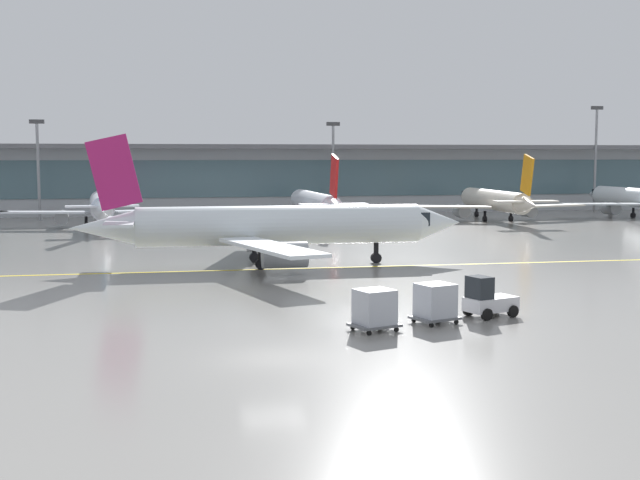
# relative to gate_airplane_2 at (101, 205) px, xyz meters

# --- Properties ---
(ground_plane) EXTENTS (400.00, 400.00, 0.00)m
(ground_plane) POSITION_rel_gate_airplane_2_xyz_m (10.28, -65.19, -2.48)
(ground_plane) COLOR gray
(taxiway_centreline_stripe) EXTENTS (110.00, 1.30, 0.01)m
(taxiway_centreline_stripe) POSITION_rel_gate_airplane_2_xyz_m (14.89, -38.96, -2.48)
(taxiway_centreline_stripe) COLOR yellow
(taxiway_centreline_stripe) RESTS_ON ground_plane
(terminal_concourse) EXTENTS (177.79, 11.00, 9.60)m
(terminal_concourse) POSITION_rel_gate_airplane_2_xyz_m (10.28, 20.78, 2.44)
(terminal_concourse) COLOR #B2B7BC
(terminal_concourse) RESTS_ON ground_plane
(gate_airplane_2) EXTENTS (23.20, 25.01, 8.28)m
(gate_airplane_2) POSITION_rel_gate_airplane_2_xyz_m (0.00, 0.00, 0.00)
(gate_airplane_2) COLOR silver
(gate_airplane_2) RESTS_ON ground_plane
(gate_airplane_3) EXTENTS (23.25, 24.94, 8.28)m
(gate_airplane_3) POSITION_rel_gate_airplane_2_xyz_m (24.40, -1.55, 0.00)
(gate_airplane_3) COLOR silver
(gate_airplane_3) RESTS_ON ground_plane
(gate_airplane_4) EXTENTS (23.24, 24.98, 8.28)m
(gate_airplane_4) POSITION_rel_gate_airplane_2_xyz_m (47.50, -0.01, 0.00)
(gate_airplane_4) COLOR silver
(gate_airplane_4) RESTS_ON ground_plane
(gate_airplane_5) EXTENTS (23.23, 24.98, 8.28)m
(gate_airplane_5) POSITION_rel_gate_airplane_2_xyz_m (68.80, 2.21, 0.00)
(gate_airplane_5) COLOR white
(gate_airplane_5) RESTS_ON ground_plane
(taxiing_regional_jet) EXTENTS (29.03, 27.08, 9.64)m
(taxiing_regional_jet) POSITION_rel_gate_airplane_2_xyz_m (14.52, -36.96, 0.41)
(taxiing_regional_jet) COLOR white
(taxiing_regional_jet) RESTS_ON ground_plane
(baggage_tug) EXTENTS (2.91, 2.26, 2.10)m
(baggage_tug) POSITION_rel_gate_airplane_2_xyz_m (22.11, -58.75, -1.59)
(baggage_tug) COLOR silver
(baggage_tug) RESTS_ON ground_plane
(cargo_dolly_lead) EXTENTS (2.50, 2.18, 1.94)m
(cargo_dolly_lead) POSITION_rel_gate_airplane_2_xyz_m (18.99, -59.79, -1.43)
(cargo_dolly_lead) COLOR #595B60
(cargo_dolly_lead) RESTS_ON ground_plane
(cargo_dolly_trailing) EXTENTS (2.50, 2.18, 1.94)m
(cargo_dolly_trailing) POSITION_rel_gate_airplane_2_xyz_m (15.66, -60.90, -1.43)
(cargo_dolly_trailing) COLOR #595B60
(cargo_dolly_trailing) RESTS_ON ground_plane
(apron_light_mast_1) EXTENTS (1.80, 0.36, 12.51)m
(apron_light_mast_1) POSITION_rel_gate_airplane_2_xyz_m (-8.07, 11.01, 4.45)
(apron_light_mast_1) COLOR gray
(apron_light_mast_1) RESTS_ON ground_plane
(apron_light_mast_2) EXTENTS (1.80, 0.36, 12.56)m
(apron_light_mast_2) POSITION_rel_gate_airplane_2_xyz_m (29.64, 12.65, 4.47)
(apron_light_mast_2) COLOR gray
(apron_light_mast_2) RESTS_ON ground_plane
(apron_light_mast_3) EXTENTS (1.80, 0.36, 15.17)m
(apron_light_mast_3) POSITION_rel_gate_airplane_2_xyz_m (68.69, 13.65, 5.80)
(apron_light_mast_3) COLOR gray
(apron_light_mast_3) RESTS_ON ground_plane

